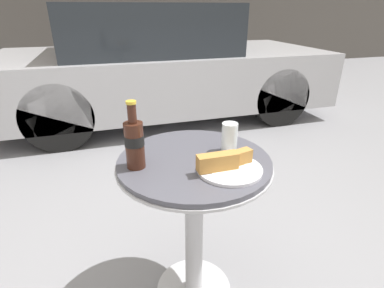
# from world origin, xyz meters

# --- Properties ---
(bistro_table) EXTENTS (0.62, 0.62, 0.73)m
(bistro_table) POSITION_xyz_m (0.00, 0.00, 0.53)
(bistro_table) COLOR #B7B7BC
(bistro_table) RESTS_ON ground_plane
(cola_bottle_left) EXTENTS (0.07, 0.07, 0.25)m
(cola_bottle_left) POSITION_xyz_m (-0.23, 0.00, 0.83)
(cola_bottle_left) COLOR #3D1E14
(cola_bottle_left) RESTS_ON bistro_table
(drinking_glass) EXTENTS (0.06, 0.06, 0.12)m
(drinking_glass) POSITION_xyz_m (0.16, 0.02, 0.79)
(drinking_glass) COLOR #C68923
(drinking_glass) RESTS_ON bistro_table
(lunch_plate_near) EXTENTS (0.24, 0.24, 0.07)m
(lunch_plate_near) POSITION_xyz_m (0.09, -0.12, 0.75)
(lunch_plate_near) COLOR white
(lunch_plate_near) RESTS_ON bistro_table
(parked_car) EXTENTS (3.84, 1.70, 1.31)m
(parked_car) POSITION_xyz_m (0.39, 2.69, 0.62)
(parked_car) COLOR #B7B7BC
(parked_car) RESTS_ON ground_plane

